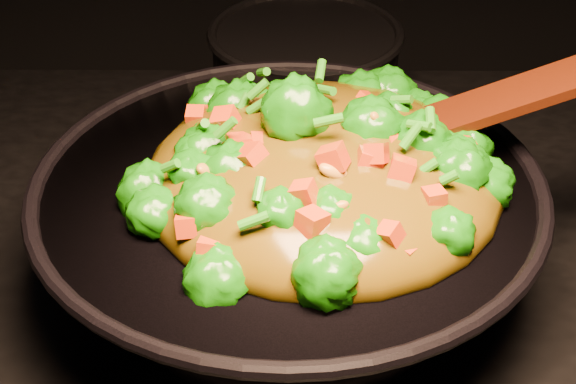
# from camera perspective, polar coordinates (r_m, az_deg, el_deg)

# --- Properties ---
(wok) EXTENTS (0.50, 0.50, 0.12)m
(wok) POSITION_cam_1_polar(r_m,az_deg,el_deg) (0.77, -0.00, -3.09)
(wok) COLOR black
(wok) RESTS_ON stovetop
(stir_fry) EXTENTS (0.32, 0.32, 0.10)m
(stir_fry) POSITION_cam_1_polar(r_m,az_deg,el_deg) (0.70, 2.29, 3.84)
(stir_fry) COLOR #177708
(stir_fry) RESTS_ON wok
(spatula) EXTENTS (0.31, 0.05, 0.13)m
(spatula) POSITION_cam_1_polar(r_m,az_deg,el_deg) (0.76, 13.56, 5.74)
(spatula) COLOR #3C1806
(spatula) RESTS_ON wok
(back_pot) EXTENTS (0.26, 0.26, 0.12)m
(back_pot) POSITION_cam_1_polar(r_m,az_deg,el_deg) (1.02, 1.11, 7.46)
(back_pot) COLOR black
(back_pot) RESTS_ON stovetop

